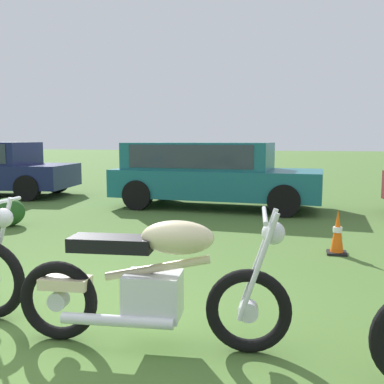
{
  "coord_description": "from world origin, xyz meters",
  "views": [
    {
      "loc": [
        2.14,
        -2.92,
        1.49
      ],
      "look_at": [
        0.71,
        2.49,
        0.82
      ],
      "focal_mm": 41.11,
      "sensor_mm": 36.0,
      "label": 1
    }
  ],
  "objects_px": {
    "car_teal": "(208,170)",
    "traffic_cone": "(337,234)",
    "shrub_low": "(8,212)",
    "motorcycle_cream": "(154,282)"
  },
  "relations": [
    {
      "from": "car_teal",
      "to": "shrub_low",
      "type": "xyz_separation_m",
      "value": [
        -2.88,
        -3.0,
        -0.59
      ]
    },
    {
      "from": "car_teal",
      "to": "shrub_low",
      "type": "height_order",
      "value": "car_teal"
    },
    {
      "from": "motorcycle_cream",
      "to": "traffic_cone",
      "type": "relative_size",
      "value": 3.38
    },
    {
      "from": "car_teal",
      "to": "shrub_low",
      "type": "relative_size",
      "value": 7.91
    },
    {
      "from": "car_teal",
      "to": "traffic_cone",
      "type": "relative_size",
      "value": 7.66
    },
    {
      "from": "car_teal",
      "to": "shrub_low",
      "type": "distance_m",
      "value": 4.2
    },
    {
      "from": "shrub_low",
      "to": "traffic_cone",
      "type": "bearing_deg",
      "value": -5.62
    },
    {
      "from": "traffic_cone",
      "to": "shrub_low",
      "type": "distance_m",
      "value": 5.44
    },
    {
      "from": "motorcycle_cream",
      "to": "traffic_cone",
      "type": "distance_m",
      "value": 3.39
    },
    {
      "from": "motorcycle_cream",
      "to": "car_teal",
      "type": "xyz_separation_m",
      "value": [
        -1.1,
        6.59,
        0.36
      ]
    }
  ]
}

